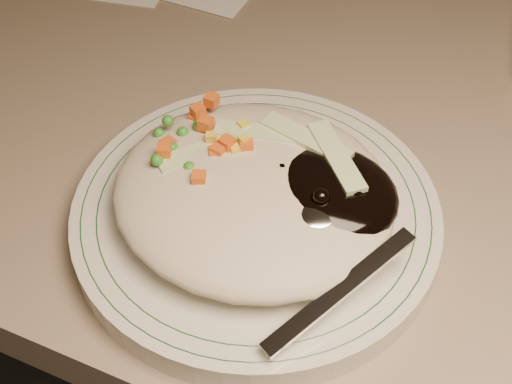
% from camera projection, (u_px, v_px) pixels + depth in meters
% --- Properties ---
extents(desk, '(1.40, 0.70, 0.74)m').
position_uv_depth(desk, '(390.00, 229.00, 0.77)').
color(desk, '#806F5C').
rests_on(desk, ground).
extents(plate, '(0.26, 0.26, 0.02)m').
position_uv_depth(plate, '(256.00, 217.00, 0.50)').
color(plate, silver).
rests_on(plate, desk).
extents(plate_rim, '(0.24, 0.24, 0.00)m').
position_uv_depth(plate_rim, '(256.00, 208.00, 0.50)').
color(plate_rim, '#144723').
rests_on(plate_rim, plate).
extents(meal, '(0.21, 0.19, 0.05)m').
position_uv_depth(meal, '(261.00, 189.00, 0.48)').
color(meal, '#B9B196').
rests_on(meal, plate).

